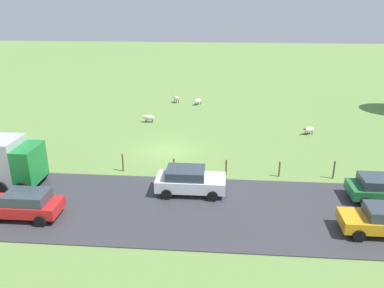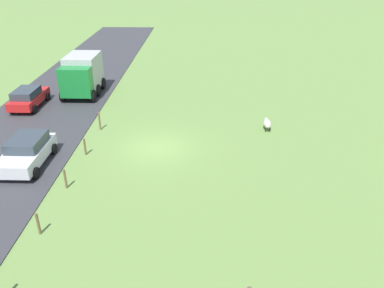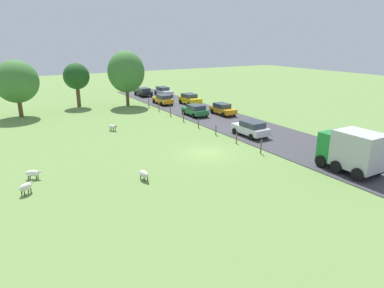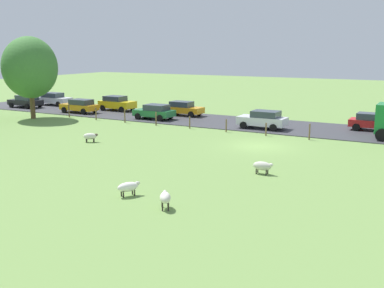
{
  "view_description": "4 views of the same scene",
  "coord_description": "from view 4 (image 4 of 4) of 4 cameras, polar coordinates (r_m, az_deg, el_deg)",
  "views": [
    {
      "loc": [
        28.59,
        4.26,
        11.43
      ],
      "look_at": [
        1.21,
        2.01,
        1.05
      ],
      "focal_mm": 36.39,
      "sensor_mm": 36.0,
      "label": 1
    },
    {
      "loc": [
        -2.89,
        21.11,
        11.19
      ],
      "look_at": [
        -2.26,
        1.76,
        1.22
      ],
      "focal_mm": 35.87,
      "sensor_mm": 36.0,
      "label": 2
    },
    {
      "loc": [
        -15.9,
        -24.63,
        9.92
      ],
      "look_at": [
        -1.37,
        0.19,
        1.03
      ],
      "focal_mm": 31.93,
      "sensor_mm": 36.0,
      "label": 3
    },
    {
      "loc": [
        -31.78,
        -11.75,
        7.1
      ],
      "look_at": [
        -4.12,
        3.4,
        0.57
      ],
      "focal_mm": 43.48,
      "sensor_mm": 36.0,
      "label": 4
    }
  ],
  "objects": [
    {
      "name": "fence_post_7",
      "position": [
        50.12,
        -14.85,
        3.9
      ],
      "size": [
        0.12,
        0.12,
        1.28
      ],
      "primitive_type": "cylinder",
      "color": "brown",
      "rests_on": "ground_plane"
    },
    {
      "name": "sheep_3",
      "position": [
        20.96,
        -3.31,
        -6.59
      ],
      "size": [
        1.04,
        0.92,
        0.78
      ],
      "color": "silver",
      "rests_on": "ground_plane"
    },
    {
      "name": "car_6",
      "position": [
        43.24,
        21.37,
        2.58
      ],
      "size": [
        1.99,
        4.13,
        1.5
      ],
      "color": "red",
      "rests_on": "road_strip"
    },
    {
      "name": "car_4",
      "position": [
        41.8,
        8.71,
        3.02
      ],
      "size": [
        2.19,
        4.25,
        1.6
      ],
      "color": "silver",
      "rests_on": "road_strip"
    },
    {
      "name": "road_strip",
      "position": [
        43.05,
        12.49,
        1.97
      ],
      "size": [
        8.0,
        80.0,
        0.06
      ],
      "primitive_type": "cube",
      "color": "#38383D",
      "rests_on": "ground_plane"
    },
    {
      "name": "sheep_0",
      "position": [
        26.91,
        8.63,
        -2.68
      ],
      "size": [
        0.54,
        1.2,
        0.74
      ],
      "color": "beige",
      "rests_on": "ground_plane"
    },
    {
      "name": "fence_post_0",
      "position": [
        37.67,
        14.22,
        1.47
      ],
      "size": [
        0.12,
        0.12,
        1.29
      ],
      "primitive_type": "cylinder",
      "color": "brown",
      "rests_on": "ground_plane"
    },
    {
      "name": "fence_post_1",
      "position": [
        38.72,
        9.06,
        1.79
      ],
      "size": [
        0.12,
        0.12,
        1.08
      ],
      "primitive_type": "cylinder",
      "color": "brown",
      "rests_on": "ground_plane"
    },
    {
      "name": "sheep_1",
      "position": [
        22.92,
        -7.83,
        -5.23
      ],
      "size": [
        1.17,
        0.94,
        0.7
      ],
      "color": "white",
      "rests_on": "ground_plane"
    },
    {
      "name": "fence_post_5",
      "position": [
        45.51,
        -8.24,
        3.43
      ],
      "size": [
        0.12,
        0.12,
        1.3
      ],
      "primitive_type": "cylinder",
      "color": "brown",
      "rests_on": "ground_plane"
    },
    {
      "name": "car_8",
      "position": [
        54.11,
        -9.21,
        4.99
      ],
      "size": [
        2.21,
        4.11,
        1.66
      ],
      "color": "yellow",
      "rests_on": "road_strip"
    },
    {
      "name": "fence_post_4",
      "position": [
        43.46,
        -4.44,
        3.11
      ],
      "size": [
        0.12,
        0.12,
        1.27
      ],
      "primitive_type": "cylinder",
      "color": "brown",
      "rests_on": "ground_plane"
    },
    {
      "name": "fence_post_6",
      "position": [
        47.74,
        -11.7,
        3.65
      ],
      "size": [
        0.12,
        0.12,
        1.24
      ],
      "primitive_type": "cylinder",
      "color": "brown",
      "rests_on": "ground_plane"
    },
    {
      "name": "fence_post_3",
      "position": [
        41.64,
        -0.29,
        2.64
      ],
      "size": [
        0.12,
        0.12,
        1.09
      ],
      "primitive_type": "cylinder",
      "color": "brown",
      "rests_on": "ground_plane"
    },
    {
      "name": "car_3",
      "position": [
        52.97,
        -13.6,
        4.59
      ],
      "size": [
        2.01,
        4.29,
        1.5
      ],
      "color": "orange",
      "rests_on": "road_strip"
    },
    {
      "name": "car_1",
      "position": [
        49.34,
        -1.06,
        4.41
      ],
      "size": [
        1.98,
        4.07,
        1.5
      ],
      "color": "orange",
      "rests_on": "road_strip"
    },
    {
      "name": "car_5",
      "position": [
        60.87,
        -16.56,
        5.34
      ],
      "size": [
        2.03,
        4.53,
        1.56
      ],
      "color": "silver",
      "rests_on": "road_strip"
    },
    {
      "name": "car_2",
      "position": [
        59.56,
        -19.71,
        4.98
      ],
      "size": [
        2.17,
        4.1,
        1.49
      ],
      "color": "black",
      "rests_on": "road_strip"
    },
    {
      "name": "tree_2",
      "position": [
        50.1,
        -19.27,
        8.84
      ],
      "size": [
        5.49,
        5.49,
        8.27
      ],
      "color": "brown",
      "rests_on": "ground_plane"
    },
    {
      "name": "sheep_2",
      "position": [
        36.46,
        -12.37,
        0.93
      ],
      "size": [
        0.94,
        1.13,
        0.71
      ],
      "color": "silver",
      "rests_on": "ground_plane"
    },
    {
      "name": "fence_post_2",
      "position": [
        40.04,
        4.22,
        2.25
      ],
      "size": [
        0.12,
        0.12,
        1.1
      ],
      "primitive_type": "cylinder",
      "color": "brown",
      "rests_on": "ground_plane"
    },
    {
      "name": "car_0",
      "position": [
        46.96,
        -4.58,
        4.0
      ],
      "size": [
        2.19,
        4.02,
        1.49
      ],
      "color": "#237238",
      "rests_on": "road_strip"
    },
    {
      "name": "ground_plane",
      "position": [
        34.61,
        8.25,
        -0.26
      ],
      "size": [
        160.0,
        160.0,
        0.0
      ],
      "primitive_type": "plane",
      "color": "#6B8E47"
    }
  ]
}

